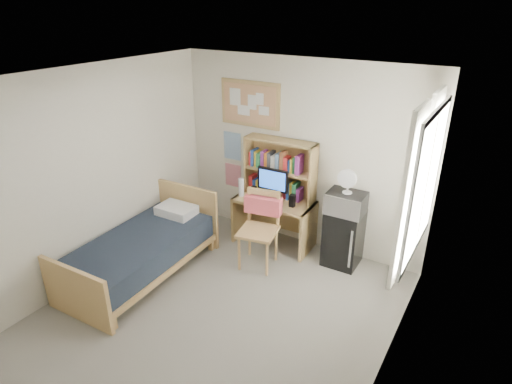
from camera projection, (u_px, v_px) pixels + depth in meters
The scene contains 25 objects.
floor at pixel (211, 321), 4.74m from camera, with size 3.60×4.20×0.02m, color gray.
ceiling at pixel (198, 82), 3.67m from camera, with size 3.60×4.20×0.02m, color silver.
wall_back at pixel (299, 155), 5.84m from camera, with size 3.60×0.04×2.60m, color #EDE6D0.
wall_left at pixel (84, 179), 5.06m from camera, with size 0.04×4.20×2.60m, color #EDE6D0.
wall_right at pixel (388, 271), 3.35m from camera, with size 0.04×4.20×2.60m, color #EDE6D0.
window_unit at pixel (421, 183), 4.18m from camera, with size 0.10×1.40×1.70m, color white.
curtain_left at pixel (408, 197), 3.89m from camera, with size 0.04×0.55×1.70m, color white.
curtain_right at pixel (426, 170), 4.51m from camera, with size 0.04×0.55×1.70m, color white.
bulletin_board at pixel (250, 104), 5.94m from camera, with size 0.94×0.03×0.64m, color tan.
poster_wave at pixel (232, 146), 6.37m from camera, with size 0.30×0.01×0.42m, color #2965A5.
poster_japan at pixel (233, 175), 6.56m from camera, with size 0.28×0.01×0.36m, color #CF2443.
desk at pixel (274, 222), 6.10m from camera, with size 1.11×0.55×0.69m, color tan.
desk_chair at pixel (258, 231), 5.52m from camera, with size 0.51×0.51×1.03m, color tan.
mini_fridge at pixel (343, 238), 5.63m from camera, with size 0.45×0.45×0.76m, color black.
bed at pixel (141, 256), 5.43m from camera, with size 0.97×1.94×0.53m, color black.
hutch at pixel (280, 169), 5.90m from camera, with size 1.02×0.26×0.83m, color tan.
monitor at pixel (273, 186), 5.81m from camera, with size 0.45×0.03×0.48m, color black.
keyboard at pixel (268, 205), 5.79m from camera, with size 0.40×0.13×0.02m, color black.
speaker_left at pixel (254, 192), 6.01m from camera, with size 0.07×0.07×0.16m, color black.
speaker_right at pixel (292, 201), 5.74m from camera, with size 0.07×0.07×0.17m, color black.
water_bottle at pixel (241, 187), 6.04m from camera, with size 0.08×0.08×0.26m, color white.
hoodie at pixel (263, 205), 5.57m from camera, with size 0.49×0.15×0.23m, color #EF5B64.
microwave at pixel (346, 203), 5.40m from camera, with size 0.47×0.36×0.27m, color silver.
desk_fan at pixel (348, 182), 5.28m from camera, with size 0.24×0.24×0.29m, color white.
pillow at pixel (177, 210), 5.89m from camera, with size 0.51×0.36×0.12m, color white.
Camera 1 is at (2.37, -2.93, 3.24)m, focal length 30.00 mm.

